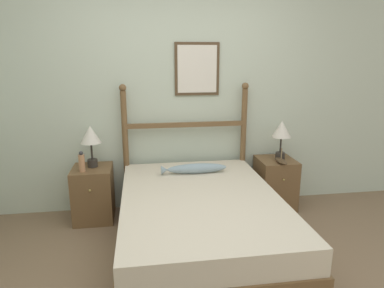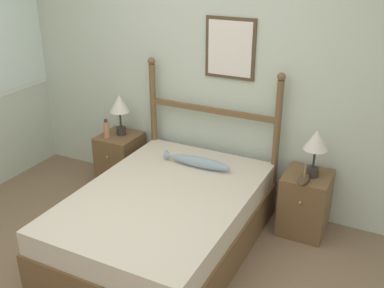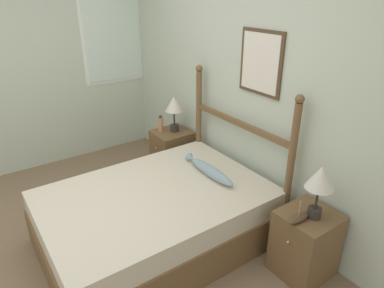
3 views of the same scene
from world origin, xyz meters
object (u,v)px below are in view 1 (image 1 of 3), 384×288
(bottle, at_px, (82,162))
(fish_pillow, at_px, (195,169))
(nightstand_right, at_px, (275,183))
(table_lamp_left, at_px, (91,137))
(model_boat, at_px, (281,161))
(bed, at_px, (200,224))
(table_lamp_right, at_px, (282,132))
(nightstand_left, at_px, (94,194))

(bottle, distance_m, fish_pillow, 1.13)
(nightstand_right, xyz_separation_m, bottle, (-2.09, -0.11, 0.38))
(nightstand_right, height_order, bottle, bottle)
(nightstand_right, distance_m, table_lamp_left, 2.10)
(model_boat, distance_m, fish_pillow, 0.97)
(nightstand_right, relative_size, table_lamp_left, 1.31)
(bed, height_order, table_lamp_right, table_lamp_right)
(nightstand_left, height_order, model_boat, model_boat)
(table_lamp_right, bearing_deg, nightstand_left, 179.83)
(table_lamp_right, relative_size, fish_pillow, 0.65)
(nightstand_left, relative_size, nightstand_right, 1.00)
(table_lamp_left, height_order, model_boat, table_lamp_left)
(nightstand_left, bearing_deg, table_lamp_right, -0.17)
(bed, height_order, bottle, bottle)
(bottle, bearing_deg, fish_pillow, -6.47)
(nightstand_right, relative_size, bottle, 2.70)
(nightstand_right, distance_m, fish_pillow, 1.04)
(table_lamp_right, relative_size, model_boat, 1.89)
(table_lamp_right, height_order, model_boat, table_lamp_right)
(nightstand_left, bearing_deg, nightstand_right, 0.00)
(bed, xyz_separation_m, bottle, (-1.08, 0.69, 0.40))
(table_lamp_left, bearing_deg, bed, -39.81)
(bed, bearing_deg, fish_pillow, 86.03)
(nightstand_left, height_order, table_lamp_left, table_lamp_left)
(table_lamp_left, xyz_separation_m, bottle, (-0.08, -0.14, -0.22))
(nightstand_left, relative_size, table_lamp_left, 1.31)
(fish_pillow, bearing_deg, nightstand_right, 13.51)
(bed, bearing_deg, model_boat, 33.42)
(table_lamp_left, bearing_deg, bottle, -120.58)
(bed, bearing_deg, nightstand_right, 38.34)
(bed, relative_size, nightstand_left, 3.41)
(nightstand_left, height_order, bottle, bottle)
(nightstand_left, bearing_deg, fish_pillow, -12.53)
(table_lamp_left, height_order, fish_pillow, table_lamp_left)
(nightstand_left, bearing_deg, bottle, -125.37)
(nightstand_right, bearing_deg, table_lamp_left, 178.98)
(bottle, height_order, model_boat, bottle)
(bed, height_order, nightstand_left, nightstand_left)
(bottle, bearing_deg, table_lamp_left, 59.42)
(nightstand_left, bearing_deg, bed, -38.34)
(nightstand_left, distance_m, table_lamp_left, 0.60)
(nightstand_right, bearing_deg, table_lamp_right, -9.79)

